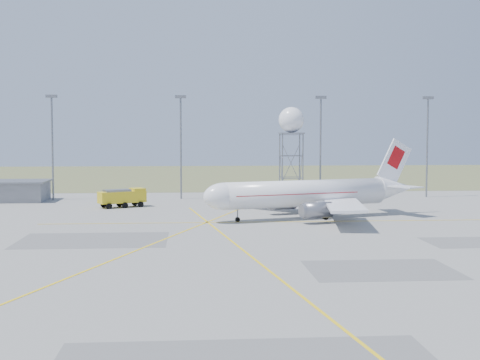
{
  "coord_description": "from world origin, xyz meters",
  "views": [
    {
      "loc": [
        -8.14,
        -66.76,
        12.99
      ],
      "look_at": [
        -0.19,
        40.0,
        5.51
      ],
      "focal_mm": 50.0,
      "sensor_mm": 36.0,
      "label": 1
    }
  ],
  "objects": [
    {
      "name": "grass_strip",
      "position": [
        0.0,
        140.0,
        0.01
      ],
      "size": [
        400.0,
        120.0,
        0.03
      ],
      "primitive_type": "cube",
      "color": "#516135",
      "rests_on": "ground"
    },
    {
      "name": "fire_truck",
      "position": [
        -19.96,
        51.44,
        1.57
      ],
      "size": [
        8.54,
        6.1,
        3.27
      ],
      "rotation": [
        0.0,
        0.0,
        0.46
      ],
      "color": "yellow",
      "rests_on": "ground"
    },
    {
      "name": "ground",
      "position": [
        0.0,
        0.0,
        0.0
      ],
      "size": [
        400.0,
        400.0,
        0.0
      ],
      "primitive_type": "plane",
      "color": "#9C9B96",
      "rests_on": "ground"
    },
    {
      "name": "mast_c",
      "position": [
        18.0,
        66.0,
        12.07
      ],
      "size": [
        2.2,
        0.5,
        20.5
      ],
      "color": "slate",
      "rests_on": "ground"
    },
    {
      "name": "mast_a",
      "position": [
        -35.0,
        66.0,
        12.07
      ],
      "size": [
        2.2,
        0.5,
        20.5
      ],
      "color": "slate",
      "rests_on": "ground"
    },
    {
      "name": "airliner_main",
      "position": [
        9.92,
        34.06,
        3.74
      ],
      "size": [
        35.14,
        33.22,
        12.2
      ],
      "rotation": [
        0.0,
        0.0,
        3.45
      ],
      "color": "white",
      "rests_on": "ground"
    },
    {
      "name": "radar_tower",
      "position": [
        11.63,
        63.24,
        10.18
      ],
      "size": [
        5.01,
        5.01,
        18.15
      ],
      "color": "slate",
      "rests_on": "ground"
    },
    {
      "name": "mast_b",
      "position": [
        -10.0,
        66.0,
        12.07
      ],
      "size": [
        2.2,
        0.5,
        20.5
      ],
      "color": "slate",
      "rests_on": "ground"
    },
    {
      "name": "mast_d",
      "position": [
        40.0,
        66.0,
        12.07
      ],
      "size": [
        2.2,
        0.5,
        20.5
      ],
      "color": "slate",
      "rests_on": "ground"
    }
  ]
}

